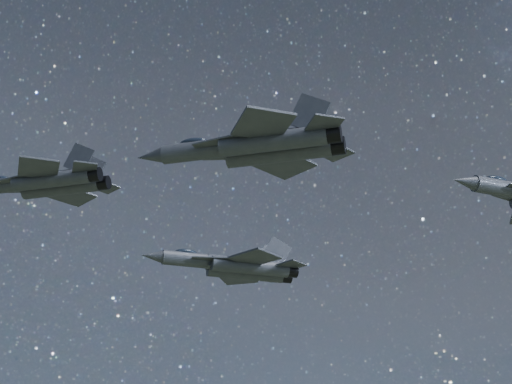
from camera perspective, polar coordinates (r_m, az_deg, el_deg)
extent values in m
cylinder|color=#31353D|center=(83.11, -17.59, 0.47)|extent=(7.31, 4.00, 1.53)
cube|color=#31353D|center=(80.62, -14.51, 0.83)|extent=(8.02, 4.22, 1.27)
cylinder|color=#31353D|center=(79.48, -14.62, 0.87)|extent=(8.23, 4.35, 1.53)
cylinder|color=#31353D|center=(81.03, -13.98, 0.29)|extent=(8.23, 4.35, 1.53)
cylinder|color=black|center=(77.50, -11.69, 1.23)|extent=(1.69, 1.77, 1.41)
cylinder|color=black|center=(79.08, -11.09, 0.64)|extent=(1.69, 1.77, 1.41)
cube|color=#31353D|center=(81.16, -17.01, 0.91)|extent=(4.89, 3.60, 0.12)
cube|color=#31353D|center=(83.20, -16.11, 0.16)|extent=(5.20, 1.93, 0.12)
cube|color=#31353D|center=(77.84, -15.54, 1.69)|extent=(4.46, 4.85, 0.20)
cube|color=#31353D|center=(83.07, -13.34, -0.25)|extent=(5.60, 5.51, 0.20)
cube|color=#31353D|center=(76.73, -12.35, 1.73)|extent=(2.61, 2.77, 0.15)
cube|color=#31353D|center=(80.36, -10.96, 0.36)|extent=(3.32, 3.29, 0.15)
cube|color=#31353D|center=(78.82, -12.75, 2.39)|extent=(3.14, 1.61, 3.48)
cube|color=#31353D|center=(80.76, -11.98, 1.64)|extent=(3.32, 1.10, 3.48)
cylinder|color=#31353D|center=(87.24, -4.32, -4.98)|extent=(7.89, 2.98, 1.63)
cone|color=#31353D|center=(86.39, -7.57, -4.64)|extent=(2.73, 1.88, 1.46)
ellipsoid|color=#1B2431|center=(87.26, -5.10, -4.41)|extent=(2.64, 1.52, 0.80)
cube|color=#31353D|center=(88.45, -0.87, -5.36)|extent=(8.70, 3.07, 1.36)
cylinder|color=#31353D|center=(87.45, -0.42, -5.47)|extent=(8.92, 3.16, 1.63)
cylinder|color=#31353D|center=(89.35, -0.80, -5.88)|extent=(8.92, 3.16, 1.63)
cylinder|color=black|center=(88.83, 2.57, -5.75)|extent=(1.60, 1.72, 1.50)
cylinder|color=black|center=(90.70, 2.14, -6.16)|extent=(1.60, 1.72, 1.50)
cube|color=#31353D|center=(86.29, -2.89, -4.89)|extent=(5.44, 1.22, 0.13)
cube|color=#31353D|center=(88.88, -3.33, -5.47)|extent=(5.47, 3.04, 0.13)
cube|color=#31353D|center=(85.20, -0.08, -4.79)|extent=(5.95, 5.99, 0.21)
cube|color=#31353D|center=(91.65, -1.35, -6.23)|extent=(5.35, 5.64, 0.21)
cube|color=#31353D|center=(87.56, 2.60, -5.32)|extent=(3.52, 3.54, 0.16)
cube|color=#31353D|center=(91.87, 1.62, -6.27)|extent=(3.14, 3.27, 0.16)
cube|color=#31353D|center=(88.72, 1.51, -4.38)|extent=(3.64, 0.63, 3.72)
cube|color=#31353D|center=(91.06, 1.01, -4.92)|extent=(3.55, 1.10, 3.72)
cylinder|color=#31353D|center=(62.39, -3.55, 3.09)|extent=(7.46, 4.06, 1.56)
cone|color=#31353D|center=(63.89, -7.65, 2.58)|extent=(2.73, 2.15, 1.40)
ellipsoid|color=#1B2431|center=(63.08, -4.57, 3.57)|extent=(2.59, 1.82, 0.77)
cube|color=#31353D|center=(61.13, 1.10, 3.61)|extent=(8.18, 4.28, 1.30)
cylinder|color=#31353D|center=(59.98, 1.25, 3.71)|extent=(8.39, 4.41, 1.56)
cylinder|color=#31353D|center=(61.70, 1.68, 2.86)|extent=(8.39, 4.41, 1.56)
cylinder|color=black|center=(59.25, 5.59, 4.21)|extent=(1.72, 1.80, 1.44)
cylinder|color=black|center=(60.99, 5.89, 3.34)|extent=(1.72, 1.80, 1.44)
cube|color=#31353D|center=(60.72, -2.32, 3.76)|extent=(4.99, 3.65, 0.12)
cube|color=#31353D|center=(63.01, -1.62, 2.64)|extent=(5.30, 1.95, 0.12)
cube|color=#31353D|center=(58.07, 0.52, 4.95)|extent=(4.56, 4.95, 0.20)
cube|color=#31353D|center=(63.92, 1.97, 2.05)|extent=(5.71, 5.62, 0.20)
cube|color=#31353D|center=(58.27, 4.99, 4.94)|extent=(2.67, 2.84, 0.15)
cube|color=#31353D|center=(62.27, 5.71, 2.92)|extent=(3.38, 3.36, 0.15)
cube|color=#31353D|center=(60.19, 3.88, 5.73)|extent=(3.20, 1.63, 3.55)
cube|color=#31353D|center=(62.33, 4.31, 4.60)|extent=(3.39, 1.11, 3.55)
cylinder|color=#31353D|center=(75.71, 17.87, 0.17)|extent=(7.51, 3.40, 1.55)
cone|color=#31353D|center=(72.95, 14.92, 0.74)|extent=(2.66, 1.96, 1.39)
ellipsoid|color=#1B2431|center=(75.30, 17.08, 0.82)|extent=(2.56, 1.62, 0.77)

